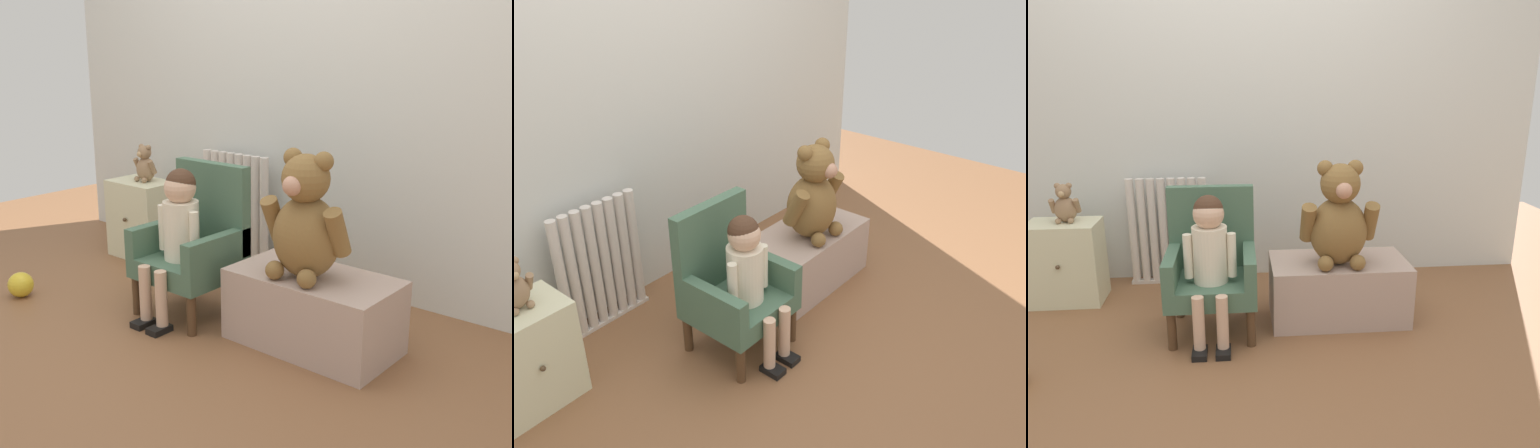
# 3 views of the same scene
# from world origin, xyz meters

# --- Properties ---
(ground_plane) EXTENTS (6.00, 6.00, 0.00)m
(ground_plane) POSITION_xyz_m (0.00, 0.00, 0.00)
(ground_plane) COLOR brown
(back_wall) EXTENTS (3.80, 0.05, 2.40)m
(back_wall) POSITION_xyz_m (0.00, 1.28, 1.20)
(back_wall) COLOR silver
(back_wall) RESTS_ON ground_plane
(radiator) EXTENTS (0.50, 0.05, 0.67)m
(radiator) POSITION_xyz_m (-0.44, 1.15, 0.33)
(radiator) COLOR silver
(radiator) RESTS_ON ground_plane
(small_dresser) EXTENTS (0.40, 0.28, 0.48)m
(small_dresser) POSITION_xyz_m (-1.00, 0.93, 0.24)
(small_dresser) COLOR beige
(small_dresser) RESTS_ON ground_plane
(child_armchair) EXTENTS (0.44, 0.41, 0.73)m
(child_armchair) POSITION_xyz_m (-0.15, 0.54, 0.34)
(child_armchair) COLOR #46664F
(child_armchair) RESTS_ON ground_plane
(child_figure) EXTENTS (0.25, 0.35, 0.73)m
(child_figure) POSITION_xyz_m (-0.15, 0.42, 0.47)
(child_figure) COLOR beige
(child_figure) RESTS_ON ground_plane
(low_bench) EXTENTS (0.72, 0.39, 0.33)m
(low_bench) POSITION_xyz_m (0.52, 0.58, 0.16)
(low_bench) COLOR tan
(low_bench) RESTS_ON ground_plane
(large_teddy_bear) EXTENTS (0.39, 0.28, 0.54)m
(large_teddy_bear) POSITION_xyz_m (0.51, 0.53, 0.57)
(large_teddy_bear) COLOR brown
(large_teddy_bear) RESTS_ON low_bench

